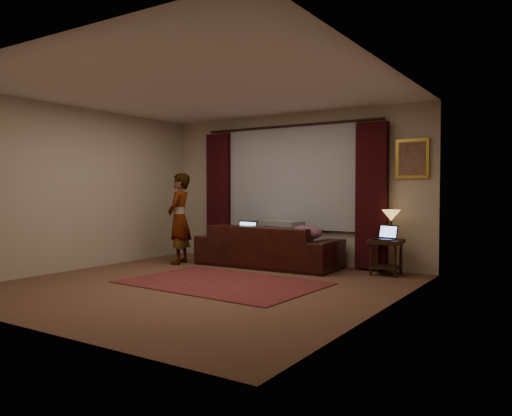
# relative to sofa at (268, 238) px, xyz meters

# --- Properties ---
(floor) EXTENTS (5.00, 5.00, 0.01)m
(floor) POSITION_rel_sofa_xyz_m (0.10, -1.88, -0.49)
(floor) COLOR brown
(floor) RESTS_ON ground
(ceiling) EXTENTS (5.00, 5.00, 0.02)m
(ceiling) POSITION_rel_sofa_xyz_m (0.10, -1.88, 2.12)
(ceiling) COLOR silver
(ceiling) RESTS_ON ground
(wall_back) EXTENTS (5.00, 0.02, 2.60)m
(wall_back) POSITION_rel_sofa_xyz_m (0.10, 0.62, 0.82)
(wall_back) COLOR #BCAC96
(wall_back) RESTS_ON ground
(wall_front) EXTENTS (5.00, 0.02, 2.60)m
(wall_front) POSITION_rel_sofa_xyz_m (0.10, -4.38, 0.82)
(wall_front) COLOR #BCAC96
(wall_front) RESTS_ON ground
(wall_left) EXTENTS (0.02, 5.00, 2.60)m
(wall_left) POSITION_rel_sofa_xyz_m (-2.40, -1.88, 0.82)
(wall_left) COLOR #BCAC96
(wall_left) RESTS_ON ground
(wall_right) EXTENTS (0.02, 5.00, 2.60)m
(wall_right) POSITION_rel_sofa_xyz_m (2.60, -1.88, 0.82)
(wall_right) COLOR #BCAC96
(wall_right) RESTS_ON ground
(sheer_curtain) EXTENTS (2.50, 0.05, 1.80)m
(sheer_curtain) POSITION_rel_sofa_xyz_m (0.10, 0.56, 1.02)
(sheer_curtain) COLOR #A1A2AA
(sheer_curtain) RESTS_ON wall_back
(drape_left) EXTENTS (0.50, 0.14, 2.30)m
(drape_left) POSITION_rel_sofa_xyz_m (-1.40, 0.51, 0.70)
(drape_left) COLOR black
(drape_left) RESTS_ON floor
(drape_right) EXTENTS (0.50, 0.14, 2.30)m
(drape_right) POSITION_rel_sofa_xyz_m (1.60, 0.51, 0.70)
(drape_right) COLOR black
(drape_right) RESTS_ON floor
(curtain_rod) EXTENTS (0.04, 0.04, 3.40)m
(curtain_rod) POSITION_rel_sofa_xyz_m (0.10, 0.51, 1.90)
(curtain_rod) COLOR black
(curtain_rod) RESTS_ON wall_back
(picture_frame) EXTENTS (0.50, 0.04, 0.60)m
(picture_frame) POSITION_rel_sofa_xyz_m (2.20, 0.59, 1.27)
(picture_frame) COLOR gold
(picture_frame) RESTS_ON wall_back
(sofa) EXTENTS (2.42, 1.10, 0.97)m
(sofa) POSITION_rel_sofa_xyz_m (0.00, 0.00, 0.00)
(sofa) COLOR black
(sofa) RESTS_ON floor
(throw_blanket) EXTENTS (0.91, 0.56, 0.10)m
(throw_blanket) POSITION_rel_sofa_xyz_m (0.11, 0.23, 0.49)
(throw_blanket) COLOR gray
(throw_blanket) RESTS_ON sofa
(clothing_pile) EXTENTS (0.62, 0.52, 0.23)m
(clothing_pile) POSITION_rel_sofa_xyz_m (0.76, -0.10, 0.11)
(clothing_pile) COLOR #7C475A
(clothing_pile) RESTS_ON sofa
(laptop_sofa) EXTENTS (0.37, 0.41, 0.26)m
(laptop_sofa) POSITION_rel_sofa_xyz_m (-0.38, -0.16, 0.13)
(laptop_sofa) COLOR black
(laptop_sofa) RESTS_ON sofa
(area_rug) EXTENTS (2.70, 1.87, 0.01)m
(area_rug) POSITION_rel_sofa_xyz_m (0.26, -1.61, -0.48)
(area_rug) COLOR maroon
(area_rug) RESTS_ON floor
(end_table) EXTENTS (0.49, 0.49, 0.53)m
(end_table) POSITION_rel_sofa_xyz_m (1.93, 0.24, -0.22)
(end_table) COLOR black
(end_table) RESTS_ON floor
(tiffany_lamp) EXTENTS (0.34, 0.34, 0.44)m
(tiffany_lamp) POSITION_rel_sofa_xyz_m (1.97, 0.33, 0.27)
(tiffany_lamp) COLOR olive
(tiffany_lamp) RESTS_ON end_table
(laptop_table) EXTENTS (0.37, 0.39, 0.22)m
(laptop_table) POSITION_rel_sofa_xyz_m (1.93, 0.16, 0.16)
(laptop_table) COLOR black
(laptop_table) RESTS_ON end_table
(person) EXTENTS (0.59, 0.59, 1.56)m
(person) POSITION_rel_sofa_xyz_m (-1.45, -0.56, 0.30)
(person) COLOR gray
(person) RESTS_ON floor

